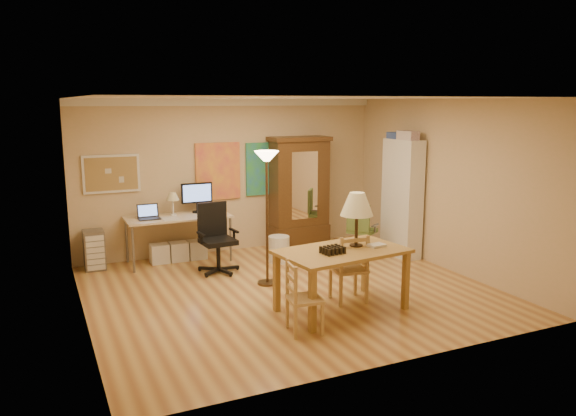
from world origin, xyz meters
name	(u,v)px	position (x,y,z in m)	size (l,w,h in m)	color
floor	(290,291)	(0.00, 0.00, 0.00)	(5.50, 5.50, 0.00)	#9D6737
crown_molding	(231,102)	(0.00, 2.46, 2.64)	(5.50, 0.08, 0.12)	white
corkboard	(111,174)	(-2.05, 2.47, 1.50)	(0.90, 0.04, 0.62)	tan
art_panel_left	(218,171)	(-0.25, 2.47, 1.45)	(0.80, 0.04, 1.00)	yellow
art_panel_right	(266,169)	(0.65, 2.47, 1.45)	(0.75, 0.04, 0.95)	teal
dining_table	(348,237)	(0.39, -0.92, 0.95)	(1.71, 1.16, 1.51)	olive
ladder_chair_back	(350,270)	(0.54, -0.74, 0.44)	(0.48, 0.46, 0.93)	#9D7747
ladder_chair_left	(302,300)	(-0.48, -1.39, 0.40)	(0.43, 0.45, 0.85)	#9D7747
torchiere_lamp	(267,178)	(-0.17, 0.41, 1.58)	(0.36, 0.36, 1.97)	#412D1A
computer_desk	(180,233)	(-1.04, 2.16, 0.47)	(1.71, 0.75, 1.29)	tan
office_chair_black	(217,254)	(-0.66, 1.30, 0.29)	(0.67, 0.67, 1.09)	black
office_chair_green	(361,241)	(1.92, 1.18, 0.25)	(0.59, 0.59, 0.93)	slate
drawer_cart	(94,250)	(-2.41, 2.25, 0.32)	(0.32, 0.38, 0.63)	slate
armoire	(299,199)	(1.22, 2.24, 0.88)	(1.10, 0.52, 2.03)	#3B2110
bookshelf	(402,199)	(2.55, 0.91, 1.01)	(0.30, 0.81, 2.02)	white
wastebin	(279,249)	(0.44, 1.40, 0.22)	(0.35, 0.35, 0.44)	silver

